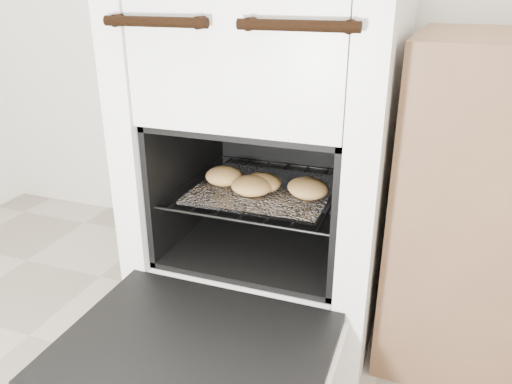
# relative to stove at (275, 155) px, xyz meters

# --- Properties ---
(stove) EXTENTS (0.67, 0.75, 1.03)m
(stove) POSITION_rel_stove_xyz_m (0.00, 0.00, 0.00)
(stove) COLOR white
(stove) RESTS_ON ground
(oven_door) EXTENTS (0.60, 0.47, 0.04)m
(oven_door) POSITION_rel_stove_xyz_m (0.00, -0.57, -0.28)
(oven_door) COLOR black
(oven_door) RESTS_ON stove
(oven_rack) EXTENTS (0.49, 0.47, 0.01)m
(oven_rack) POSITION_rel_stove_xyz_m (0.00, -0.07, -0.08)
(oven_rack) COLOR black
(oven_rack) RESTS_ON stove
(foil_sheet) EXTENTS (0.38, 0.34, 0.01)m
(foil_sheet) POSITION_rel_stove_xyz_m (0.00, -0.10, -0.07)
(foil_sheet) COLOR silver
(foil_sheet) RESTS_ON oven_rack
(baked_rolls) EXTENTS (0.40, 0.19, 0.05)m
(baked_rolls) POSITION_rel_stove_xyz_m (0.02, -0.12, -0.05)
(baked_rolls) COLOR tan
(baked_rolls) RESTS_ON foil_sheet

